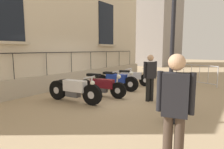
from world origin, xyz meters
TOP-DOWN VIEW (x-y plane):
  - ground_plane at (0.00, 0.00)m, footprint 60.00×60.00m
  - building_facade at (-2.84, -0.00)m, footprint 0.82×13.37m
  - motorcycle_white at (-0.32, -1.84)m, footprint 2.23×0.61m
  - motorcycle_maroon at (-0.07, -0.64)m, footprint 2.09×0.61m
  - motorcycle_blue at (-0.27, 0.65)m, footprint 2.15×0.73m
  - motorcycle_silver at (-0.26, 1.99)m, footprint 2.07×0.90m
  - lamppost at (3.02, -1.77)m, footprint 0.39×0.39m
  - crowd_barrier at (2.35, 4.17)m, footprint 2.18×0.65m
  - bollard at (3.07, -0.82)m, footprint 0.18×0.18m
  - pedestrian_standing at (3.70, -3.65)m, footprint 0.52×0.30m
  - pedestrian_walking at (1.76, -0.18)m, footprint 0.38×0.45m
  - distant_building at (-4.15, 15.60)m, footprint 3.38×6.87m

SIDE VIEW (x-z plane):
  - ground_plane at x=0.00m, z-range 0.00..0.00m
  - motorcycle_maroon at x=-0.07m, z-range -0.10..0.93m
  - motorcycle_silver at x=-0.26m, z-range -0.05..0.88m
  - motorcycle_blue at x=-0.27m, z-range -0.07..0.94m
  - motorcycle_white at x=-0.32m, z-range -0.03..0.92m
  - bollard at x=3.07m, z-range 0.00..0.91m
  - crowd_barrier at x=2.35m, z-range 0.04..1.09m
  - pedestrian_walking at x=1.76m, z-range 0.11..1.76m
  - pedestrian_standing at x=3.70m, z-range 0.13..1.91m
  - lamppost at x=3.02m, z-range 0.66..5.22m
  - building_facade at x=-2.84m, z-range -0.11..6.62m
  - distant_building at x=-4.15m, z-range 0.00..11.66m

